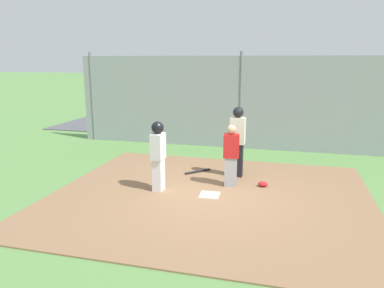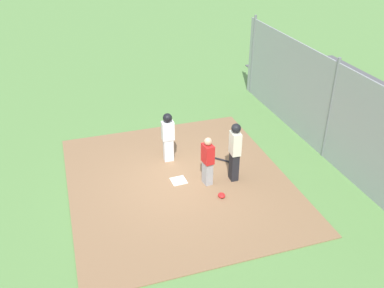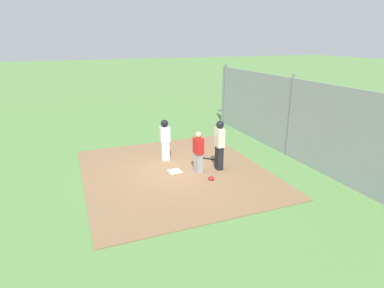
{
  "view_description": "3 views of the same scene",
  "coord_description": "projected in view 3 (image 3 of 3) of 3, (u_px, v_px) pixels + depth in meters",
  "views": [
    {
      "loc": [
        -1.68,
        7.9,
        3.09
      ],
      "look_at": [
        0.76,
        -1.28,
        0.91
      ],
      "focal_mm": 34.79,
      "sensor_mm": 36.0,
      "label": 1
    },
    {
      "loc": [
        -10.04,
        2.81,
        7.25
      ],
      "look_at": [
        0.6,
        -0.61,
        0.88
      ],
      "focal_mm": 39.42,
      "sensor_mm": 36.0,
      "label": 2
    },
    {
      "loc": [
        -10.14,
        3.38,
        4.65
      ],
      "look_at": [
        0.43,
        -0.85,
        0.86
      ],
      "focal_mm": 29.54,
      "sensor_mm": 36.0,
      "label": 3
    }
  ],
  "objects": [
    {
      "name": "umpire",
      "position": [
        219.0,
        144.0,
        11.49
      ],
      "size": [
        0.39,
        0.28,
        1.86
      ],
      "rotation": [
        0.0,
        0.0,
        1.54
      ],
      "color": "black",
      "rests_on": "dirt_infield"
    },
    {
      "name": "baseball_bat",
      "position": [
        208.0,
        158.0,
        12.76
      ],
      "size": [
        0.6,
        0.61,
        0.06
      ],
      "primitive_type": "cylinder",
      "rotation": [
        0.0,
        1.57,
        0.79
      ],
      "color": "black",
      "rests_on": "dirt_infield"
    },
    {
      "name": "home_plate",
      "position": [
        175.0,
        171.0,
        11.58
      ],
      "size": [
        0.46,
        0.46,
        0.02
      ],
      "primitive_type": "cube",
      "rotation": [
        0.0,
        0.0,
        0.05
      ],
      "color": "white",
      "rests_on": "dirt_infield"
    },
    {
      "name": "dirt_infield",
      "position": [
        175.0,
        172.0,
        11.59
      ],
      "size": [
        7.2,
        6.4,
        0.03
      ],
      "primitive_type": "cube",
      "color": "#896647",
      "rests_on": "ground_plane"
    },
    {
      "name": "backstop_fence",
      "position": [
        290.0,
        118.0,
        12.83
      ],
      "size": [
        12.0,
        0.1,
        3.35
      ],
      "color": "#93999E",
      "rests_on": "ground_plane"
    },
    {
      "name": "parking_lot",
      "position": [
        354.0,
        144.0,
        14.69
      ],
      "size": [
        18.0,
        5.2,
        0.04
      ],
      "primitive_type": "cube",
      "color": "#515156",
      "rests_on": "ground_plane"
    },
    {
      "name": "runner",
      "position": [
        165.0,
        137.0,
        12.39
      ],
      "size": [
        0.29,
        0.39,
        1.66
      ],
      "rotation": [
        0.0,
        0.0,
        3.11
      ],
      "color": "silver",
      "rests_on": "dirt_infield"
    },
    {
      "name": "parked_car_red",
      "position": [
        356.0,
        128.0,
        15.08
      ],
      "size": [
        4.41,
        2.37,
        1.28
      ],
      "rotation": [
        0.0,
        0.0,
        -0.15
      ],
      "color": "maroon",
      "rests_on": "parking_lot"
    },
    {
      "name": "ground_plane",
      "position": [
        175.0,
        172.0,
        11.59
      ],
      "size": [
        140.0,
        140.0,
        0.0
      ],
      "primitive_type": "plane",
      "color": "#5B8947"
    },
    {
      "name": "catcher_mask",
      "position": [
        211.0,
        178.0,
        10.89
      ],
      "size": [
        0.24,
        0.2,
        0.12
      ],
      "primitive_type": "ellipsoid",
      "color": "red",
      "rests_on": "dirt_infield"
    },
    {
      "name": "catcher",
      "position": [
        198.0,
        152.0,
        11.29
      ],
      "size": [
        0.41,
        0.31,
        1.53
      ],
      "rotation": [
        0.0,
        0.0,
        1.71
      ],
      "color": "#9E9EA3",
      "rests_on": "dirt_infield"
    }
  ]
}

